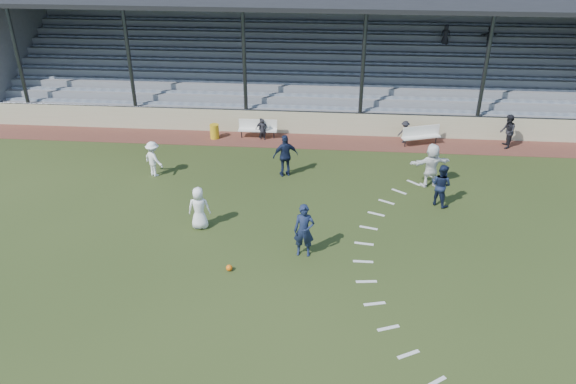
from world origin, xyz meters
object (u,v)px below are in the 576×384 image
object	(u,v)px
bench_left	(258,127)
player_navy_lead	(304,231)
official	(508,131)
trash_bin	(215,131)
player_white_lead	(199,208)
bench_right	(421,134)
football	(229,268)

from	to	relation	value
bench_left	player_navy_lead	bearing A→B (deg)	-74.58
bench_left	official	world-z (taller)	official
trash_bin	player_white_lead	world-z (taller)	player_white_lead
trash_bin	player_navy_lead	xyz separation A→B (m)	(5.26, -10.20, 0.60)
official	player_navy_lead	bearing A→B (deg)	-37.23
official	player_white_lead	bearing A→B (deg)	-51.50
bench_right	official	world-z (taller)	official
bench_left	official	bearing A→B (deg)	-1.93
trash_bin	football	xyz separation A→B (m)	(2.79, -11.39, -0.29)
bench_right	football	bearing A→B (deg)	-143.08
football	player_white_lead	xyz separation A→B (m)	(-1.59, 2.67, 0.74)
football	bench_left	bearing A→B (deg)	92.71
bench_left	player_navy_lead	distance (m)	10.97
bench_left	football	world-z (taller)	bench_left
bench_right	player_white_lead	world-z (taller)	player_white_lead
bench_right	trash_bin	world-z (taller)	bench_right
bench_right	player_white_lead	distance (m)	12.90
bench_left	bench_right	world-z (taller)	same
football	player_white_lead	distance (m)	3.20
bench_right	official	size ratio (longest dim) A/B	1.18
football	player_white_lead	bearing A→B (deg)	120.79
trash_bin	football	bearing A→B (deg)	-76.25
bench_left	bench_right	size ratio (longest dim) A/B	0.99
bench_right	football	xyz separation A→B (m)	(-7.81, -11.50, -0.47)
bench_left	trash_bin	bearing A→B (deg)	-172.13
bench_right	player_white_lead	size ratio (longest dim) A/B	1.19
bench_right	player_white_lead	bearing A→B (deg)	-155.70
player_navy_lead	football	bearing A→B (deg)	-152.20
player_white_lead	official	world-z (taller)	official
player_white_lead	trash_bin	bearing A→B (deg)	-87.97
bench_left	player_white_lead	size ratio (longest dim) A/B	1.18
trash_bin	player_white_lead	bearing A→B (deg)	-82.20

